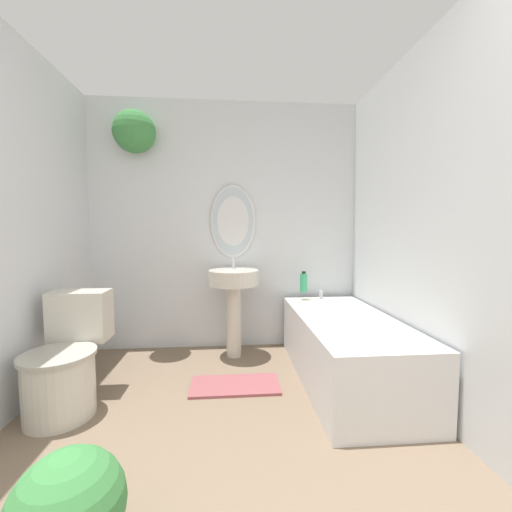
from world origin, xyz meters
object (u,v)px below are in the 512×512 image
at_px(pedestal_sink, 234,291).
at_px(bathtub, 345,347).
at_px(toilet, 66,362).
at_px(shampoo_bottle, 304,282).

distance_m(pedestal_sink, bathtub, 1.06).
relative_size(toilet, shampoo_bottle, 3.74).
xyz_separation_m(toilet, shampoo_bottle, (1.75, 0.88, 0.35)).
height_order(toilet, shampoo_bottle, shampoo_bottle).
bearing_deg(shampoo_bottle, pedestal_sink, -172.13).
bearing_deg(toilet, pedestal_sink, 35.88).
distance_m(toilet, bathtub, 1.95).
xyz_separation_m(pedestal_sink, bathtub, (0.85, -0.54, -0.35)).
xyz_separation_m(pedestal_sink, shampoo_bottle, (0.67, 0.09, 0.06)).
bearing_deg(toilet, shampoo_bottle, 26.56).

